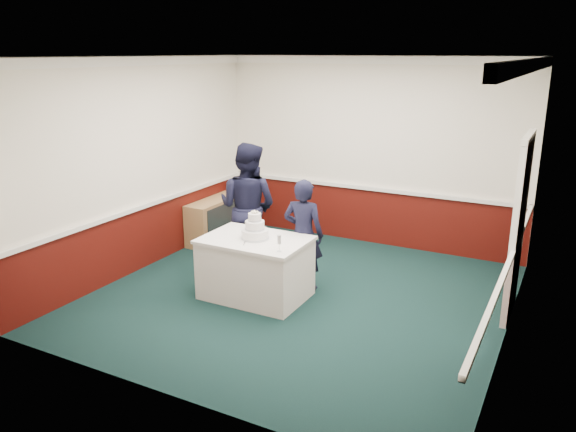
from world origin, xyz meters
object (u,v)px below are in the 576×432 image
at_px(cake_knife, 245,243).
at_px(sideboard, 215,220).
at_px(champagne_flute, 279,240).
at_px(cake_table, 256,267).
at_px(person_man, 248,207).
at_px(wedding_cake, 255,230).
at_px(person_woman, 303,235).

bearing_deg(cake_knife, sideboard, 108.22).
height_order(cake_knife, champagne_flute, champagne_flute).
height_order(cake_table, cake_knife, cake_knife).
distance_m(sideboard, cake_knife, 2.58).
bearing_deg(person_man, wedding_cake, 124.45).
bearing_deg(sideboard, cake_knife, -46.81).
xyz_separation_m(cake_knife, person_woman, (0.45, 0.74, -0.05)).
relative_size(champagne_flute, person_woman, 0.14).
bearing_deg(wedding_cake, sideboard, 136.95).
xyz_separation_m(sideboard, wedding_cake, (1.77, -1.65, 0.55)).
distance_m(cake_knife, person_man, 1.18).
bearing_deg(person_woman, sideboard, -33.56).
bearing_deg(wedding_cake, person_woman, 52.18).
xyz_separation_m(wedding_cake, cake_knife, (-0.03, -0.20, -0.11)).
relative_size(person_man, person_woman, 1.24).
relative_size(sideboard, cake_table, 0.91).
height_order(wedding_cake, person_man, person_man).
relative_size(wedding_cake, champagne_flute, 1.78).
xyz_separation_m(champagne_flute, person_man, (-1.11, 1.10, -0.00)).
relative_size(cake_table, person_woman, 0.88).
bearing_deg(person_man, person_woman, 162.29).
height_order(champagne_flute, person_woman, person_woman).
height_order(cake_table, person_man, person_man).
bearing_deg(wedding_cake, champagne_flute, -29.25).
relative_size(cake_knife, person_man, 0.12).
height_order(wedding_cake, champagne_flute, wedding_cake).
height_order(cake_table, wedding_cake, wedding_cake).
bearing_deg(cake_table, wedding_cake, 90.00).
bearing_deg(sideboard, person_woman, -27.08).
relative_size(sideboard, cake_knife, 5.45).
distance_m(sideboard, person_woman, 2.49).
distance_m(champagne_flute, person_man, 1.56).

